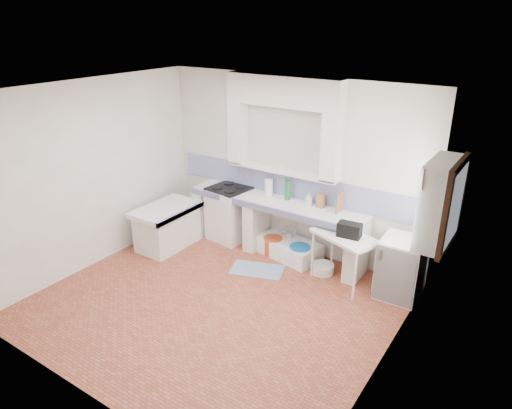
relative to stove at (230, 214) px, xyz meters
The scene contains 36 objects.
floor 2.04m from the stove, 59.32° to the right, with size 4.50×4.50×0.00m, color #A04F3A.
ceiling 3.08m from the stove, 59.32° to the right, with size 4.50×4.50×0.00m, color white.
wall_back 1.42m from the stove, 15.66° to the left, with size 4.50×4.50×0.00m, color white.
wall_front 3.97m from the stove, 74.68° to the right, with size 4.50×4.50×0.00m, color white.
wall_left 2.32m from the stove, 125.71° to the right, with size 4.50×4.50×0.00m, color white.
wall_right 3.81m from the stove, 27.69° to the right, with size 4.50×4.50×0.00m, color white.
alcove_mass 2.32m from the stove, ahead, with size 1.90×0.25×0.45m, color white.
window_frame 3.67m from the stove, ahead, with size 0.35×0.86×1.06m, color #361D11.
lace_valance 3.67m from the stove, ahead, with size 0.01×0.84×0.24m, color white.
counter_slab 1.00m from the stove, ahead, with size 3.00×0.60×0.08m, color white.
counter_lip 1.05m from the stove, 17.81° to the right, with size 3.00×0.04×0.10m, color navy.
counter_pier_left 0.48m from the stove, behind, with size 0.20×0.55×0.82m, color white.
counter_pier_mid 0.57m from the stove, ahead, with size 0.20×0.55×0.82m, color white.
counter_pier_right 2.32m from the stove, ahead, with size 0.20×0.55×0.82m, color white.
peninsula_top 1.08m from the stove, 129.95° to the right, with size 0.70×1.10×0.08m, color white.
peninsula_base 1.07m from the stove, 129.95° to the right, with size 0.60×1.00×0.62m, color white.
peninsula_lip 0.91m from the stove, 113.39° to the right, with size 0.04×1.10×0.10m, color navy.
backsplash 1.24m from the stove, 14.88° to the left, with size 4.27×0.03×0.40m, color navy.
stove is the anchor object (origin of this frame).
sink 1.22m from the stove, ahead, with size 1.01×0.55×0.24m, color white.
side_table 2.24m from the stove, ahead, with size 0.92×0.51×0.04m, color white.
fridge 3.01m from the stove, ahead, with size 0.56×0.56×0.86m, color white.
bucket_red 0.99m from the stove, ahead, with size 0.31×0.31×0.29m, color #B1421C.
bucket_orange 1.25m from the stove, ahead, with size 0.28×0.28×0.26m, color #C26C21.
bucket_blue 1.48m from the stove, ahead, with size 0.32×0.32×0.30m, color #0F64B8.
basin_white 1.91m from the stove, ahead, with size 0.35×0.35×0.13m, color white.
water_bottle_a 0.99m from the stove, ahead, with size 0.09×0.09×0.33m, color silver.
water_bottle_b 1.16m from the stove, ahead, with size 0.09×0.09×0.34m, color silver.
black_bag 2.34m from the stove, ahead, with size 0.32×0.18×0.20m, color black.
green_bottle_a 1.21m from the stove, ahead, with size 0.07×0.07×0.32m, color #216634.
green_bottle_b 1.23m from the stove, ahead, with size 0.07×0.07×0.33m, color #216634.
knife_block 1.73m from the stove, ahead, with size 0.11×0.09×0.21m, color #97663C.
cutting_board 2.03m from the stove, ahead, with size 0.02×0.22×0.29m, color #97663C.
paper_towel 0.92m from the stove, 10.93° to the left, with size 0.14×0.14×0.27m, color white.
soap_bottle 1.54m from the stove, ahead, with size 0.09×0.09×0.20m, color white.
rug 1.29m from the stove, 33.70° to the right, with size 0.79×0.45×0.01m, color navy.
Camera 1 is at (3.38, -4.09, 3.61)m, focal length 32.48 mm.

